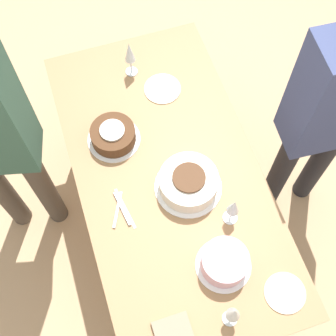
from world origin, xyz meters
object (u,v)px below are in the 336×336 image
object	(u,v)px
cake_center_white	(189,183)
cake_front_chocolate	(113,135)
person_watching	(333,110)
wine_glass_near	(234,314)
cake_back_decorated	(224,262)
wine_glass_extra	(130,53)
wine_glass_far	(234,208)

from	to	relation	value
cake_center_white	cake_front_chocolate	bearing A→B (deg)	-143.33
person_watching	wine_glass_near	bearing A→B (deg)	46.32
wine_glass_near	cake_back_decorated	bearing A→B (deg)	166.03
cake_front_chocolate	wine_glass_extra	world-z (taller)	wine_glass_extra
cake_center_white	wine_glass_near	bearing A→B (deg)	-2.87
cake_front_chocolate	wine_glass_far	distance (m)	0.66
cake_back_decorated	wine_glass_extra	distance (m)	1.08
cake_front_chocolate	cake_center_white	bearing A→B (deg)	36.67
wine_glass_far	person_watching	size ratio (longest dim) A/B	0.12
wine_glass_near	wine_glass_far	distance (m)	0.42
cake_center_white	cake_back_decorated	bearing A→B (deg)	3.28
cake_front_chocolate	wine_glass_near	bearing A→B (deg)	13.53
cake_center_white	cake_front_chocolate	distance (m)	0.42
wine_glass_extra	wine_glass_far	bearing A→B (deg)	11.94
cake_back_decorated	wine_glass_extra	world-z (taller)	wine_glass_extra
wine_glass_near	wine_glass_extra	world-z (taller)	wine_glass_extra
cake_center_white	wine_glass_near	xyz separation A→B (m)	(0.59, -0.03, 0.08)
cake_center_white	cake_front_chocolate	world-z (taller)	cake_center_white
wine_glass_far	person_watching	bearing A→B (deg)	115.89
cake_center_white	wine_glass_extra	size ratio (longest dim) A/B	1.42
cake_back_decorated	person_watching	world-z (taller)	person_watching
wine_glass_far	wine_glass_near	bearing A→B (deg)	-21.48
cake_back_decorated	wine_glass_far	size ratio (longest dim) A/B	1.25
cake_front_chocolate	wine_glass_far	bearing A→B (deg)	35.25
cake_center_white	wine_glass_extra	bearing A→B (deg)	-174.83
wine_glass_far	person_watching	xyz separation A→B (m)	(-0.28, 0.57, 0.05)
cake_center_white	wine_glass_near	distance (m)	0.59
wine_glass_near	wine_glass_far	bearing A→B (deg)	158.52
cake_front_chocolate	person_watching	bearing A→B (deg)	75.06
cake_front_chocolate	person_watching	distance (m)	0.99
cake_back_decorated	wine_glass_near	bearing A→B (deg)	-13.97
person_watching	cake_front_chocolate	bearing A→B (deg)	-11.23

